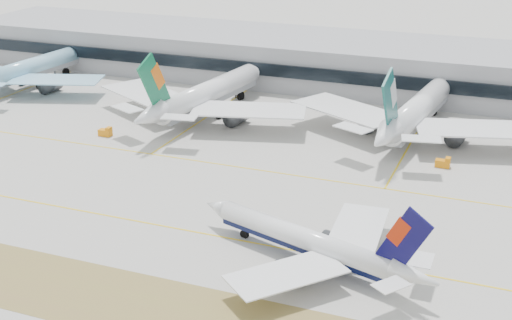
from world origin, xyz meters
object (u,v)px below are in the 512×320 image
at_px(widebody_eva, 205,96).
at_px(widebody_cathay, 416,112).
at_px(terminal, 338,61).
at_px(taxiing_airliner, 311,243).
at_px(widebody_korean, 27,70).

xyz_separation_m(widebody_eva, widebody_cathay, (60.01, 6.06, 0.09)).
bearing_deg(terminal, taxiing_airliner, -76.58).
distance_m(widebody_cathay, terminal, 57.44).
bearing_deg(widebody_eva, widebody_korean, 90.80).
bearing_deg(widebody_korean, taxiing_airliner, -118.69).
height_order(widebody_korean, terminal, widebody_korean).
xyz_separation_m(widebody_cathay, terminal, (-34.51, 45.91, 0.90)).
xyz_separation_m(widebody_korean, widebody_cathay, (129.41, -1.52, 0.60)).
xyz_separation_m(widebody_korean, widebody_eva, (69.41, -7.58, 0.51)).
xyz_separation_m(taxiing_airliner, widebody_eva, (-54.90, 71.25, 2.42)).
relative_size(widebody_korean, terminal, 0.23).
height_order(taxiing_airliner, widebody_cathay, widebody_cathay).
bearing_deg(widebody_cathay, terminal, 43.16).
bearing_deg(widebody_cathay, taxiing_airliner, -177.55).
relative_size(taxiing_airliner, widebody_cathay, 0.71).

